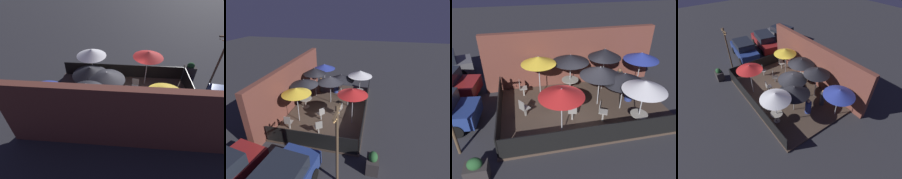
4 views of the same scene
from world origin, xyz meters
TOP-DOWN VIEW (x-y plane):
  - ground_plane at (0.00, 0.00)m, footprint 60.00×60.00m
  - patio_deck at (0.00, 0.00)m, footprint 8.37×5.25m
  - building_wall at (0.00, 2.85)m, footprint 9.97×0.36m
  - fence_front at (0.00, -2.58)m, footprint 8.17×0.05m
  - fence_side_left at (-4.14, 0.00)m, footprint 0.05×5.05m
  - patio_umbrella_0 at (-0.28, 1.81)m, footprint 2.03×2.03m
  - patio_umbrella_1 at (1.98, -1.90)m, footprint 1.85×1.85m
  - patio_umbrella_2 at (1.59, 1.65)m, footprint 1.81×1.81m
  - patio_umbrella_3 at (-1.50, -1.82)m, footprint 1.84×1.84m
  - patio_umbrella_4 at (-2.03, 1.56)m, footprint 1.82×1.82m
  - patio_umbrella_5 at (3.75, 1.53)m, footprint 1.97×1.97m
  - patio_umbrella_6 at (1.81, -0.43)m, footprint 2.06×2.06m
  - patio_umbrella_7 at (0.81, 0.18)m, footprint 1.99×1.99m
  - dining_table_0 at (-0.28, 1.81)m, footprint 0.95×0.95m
  - dining_table_1 at (1.98, -1.90)m, footprint 0.76×0.76m
  - patio_chair_0 at (0.54, -1.15)m, footprint 0.54×0.54m
  - patio_chair_1 at (-2.99, 1.79)m, footprint 0.40×0.40m
  - patio_chair_2 at (-0.81, -0.88)m, footprint 0.47×0.47m
  - patio_chair_3 at (-3.00, -0.11)m, footprint 0.56×0.56m
  - patio_chair_4 at (-1.64, 0.17)m, footprint 0.56×0.56m
  - patron_0 at (2.54, 1.50)m, footprint 0.47×0.47m
  - patron_1 at (2.57, 0.18)m, footprint 0.51×0.51m
  - planter_box at (-4.78, -3.27)m, footprint 0.79×0.55m
  - light_post at (-5.68, -1.82)m, footprint 1.10×0.12m

SIDE VIEW (x-z plane):
  - ground_plane at x=0.00m, z-range 0.00..0.00m
  - patio_deck at x=0.00m, z-range 0.00..0.12m
  - planter_box at x=-4.78m, z-range -0.05..0.98m
  - fence_front at x=0.00m, z-range 0.12..1.07m
  - fence_side_left at x=-4.14m, z-range 0.12..1.07m
  - patio_chair_3 at x=-3.00m, z-range 0.16..1.08m
  - patron_1 at x=2.57m, z-range 0.05..1.20m
  - patio_chair_4 at x=-1.64m, z-range 0.16..1.09m
  - patio_chair_2 at x=-0.81m, z-range 0.17..1.12m
  - patio_chair_1 at x=-2.99m, z-range 0.17..1.12m
  - patio_chair_0 at x=0.54m, z-range 0.17..1.13m
  - dining_table_1 at x=1.98m, z-range 0.32..1.02m
  - patron_0 at x=2.54m, z-range 0.06..1.33m
  - dining_table_0 at x=-0.28m, z-range 0.33..1.05m
  - building_wall at x=0.00m, z-range 0.00..3.37m
  - patio_umbrella_6 at x=1.81m, z-range 0.87..2.88m
  - patio_umbrella_5 at x=3.75m, z-range 0.96..3.07m
  - patio_umbrella_7 at x=0.81m, z-range 0.96..3.11m
  - patio_umbrella_0 at x=-0.28m, z-range 1.02..3.22m
  - light_post at x=-5.68m, z-range 0.23..4.03m
  - patio_umbrella_1 at x=1.98m, z-range 1.08..3.43m
  - patio_umbrella_4 at x=-2.03m, z-range 1.10..3.45m
  - patio_umbrella_3 at x=-1.50m, z-range 1.12..3.50m
  - patio_umbrella_2 at x=1.59m, z-range 1.10..3.55m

